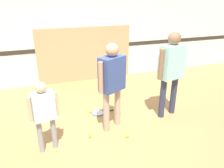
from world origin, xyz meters
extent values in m
plane|color=#A87F4C|center=(0.00, 0.00, 0.00)|extent=(16.00, 16.00, 0.00)
cube|color=silver|center=(0.00, 2.76, 1.60)|extent=(16.00, 0.06, 3.20)
cube|color=#2D2823|center=(0.00, 2.73, 1.02)|extent=(16.00, 0.01, 0.12)
cube|color=tan|center=(0.17, 2.70, 0.81)|extent=(2.82, 0.05, 1.63)
cylinder|color=tan|center=(-0.07, -0.13, 0.41)|extent=(0.12, 0.12, 0.82)
cylinder|color=tan|center=(0.21, 0.01, 0.41)|extent=(0.12, 0.12, 0.82)
cube|color=#334784|center=(0.07, -0.06, 1.15)|extent=(0.55, 0.45, 0.65)
sphere|color=tan|center=(0.07, -0.06, 1.59)|extent=(0.24, 0.24, 0.24)
cylinder|color=tan|center=(-0.18, -0.18, 1.14)|extent=(0.09, 0.09, 0.58)
cylinder|color=tan|center=(0.32, 0.07, 1.14)|extent=(0.09, 0.09, 0.58)
cylinder|color=gray|center=(-1.31, -0.36, 0.30)|extent=(0.09, 0.09, 0.60)
cylinder|color=gray|center=(-1.08, -0.32, 0.30)|extent=(0.09, 0.09, 0.60)
cube|color=silver|center=(-1.19, -0.34, 0.84)|extent=(0.38, 0.25, 0.48)
sphere|color=#DBAD89|center=(-1.19, -0.34, 1.17)|extent=(0.18, 0.18, 0.18)
cylinder|color=#DBAD89|center=(-1.40, -0.38, 0.83)|extent=(0.06, 0.06, 0.43)
cylinder|color=#DBAD89|center=(-0.99, -0.30, 0.83)|extent=(0.06, 0.06, 0.43)
cylinder|color=#2D334C|center=(1.55, 0.06, 0.44)|extent=(0.13, 0.13, 0.88)
cylinder|color=#2D334C|center=(1.22, -0.02, 0.44)|extent=(0.13, 0.13, 0.88)
cube|color=#99D8D1|center=(1.39, 0.02, 1.23)|extent=(0.57, 0.40, 0.70)
sphere|color=brown|center=(1.39, 0.02, 1.70)|extent=(0.26, 0.26, 0.26)
cylinder|color=brown|center=(1.68, 0.09, 1.22)|extent=(0.09, 0.09, 0.62)
cylinder|color=brown|center=(1.09, -0.06, 1.22)|extent=(0.09, 0.09, 0.62)
torus|color=blue|center=(-0.05, 0.56, 0.01)|extent=(0.29, 0.29, 0.02)
cylinder|color=silver|center=(-0.05, 0.56, 0.01)|extent=(0.25, 0.25, 0.01)
cylinder|color=black|center=(0.20, 0.57, 0.01)|extent=(0.22, 0.02, 0.02)
sphere|color=black|center=(0.31, 0.57, 0.01)|extent=(0.03, 0.03, 0.03)
sphere|color=#CCE038|center=(0.22, -0.49, 0.03)|extent=(0.07, 0.07, 0.07)
sphere|color=#CCE038|center=(-0.22, 0.64, 0.03)|extent=(0.07, 0.07, 0.07)
sphere|color=#CCE038|center=(-0.44, -0.25, 0.03)|extent=(0.07, 0.07, 0.07)
camera|label=1|loc=(-1.17, -3.62, 2.51)|focal=35.00mm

